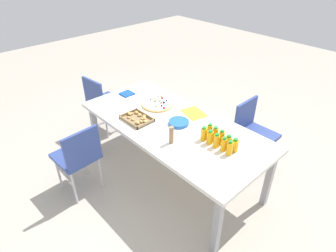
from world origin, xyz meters
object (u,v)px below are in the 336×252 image
juice_bottle_2 (222,137)px  juice_bottle_5 (230,148)px  chair_end (102,100)px  chair_near_left (252,130)px  napkin_stack (127,94)px  juice_bottle_0 (235,145)px  juice_bottle_8 (210,137)px  paper_folder (194,113)px  chair_far_right (78,155)px  juice_bottle_4 (210,131)px  fruit_pizza (158,104)px  juice_bottle_3 (215,134)px  juice_bottle_7 (216,141)px  juice_bottle_6 (224,144)px  juice_bottle_9 (204,134)px  snack_tray (138,119)px  cardboard_tube (171,135)px  party_table (173,128)px  plate_stack (179,123)px  juice_bottle_1 (228,142)px

juice_bottle_2 → juice_bottle_5: size_ratio=1.02×
chair_end → juice_bottle_5: 2.06m
chair_near_left → napkin_stack: chair_near_left is taller
juice_bottle_0 → juice_bottle_8: (0.23, 0.07, 0.00)m
chair_end → paper_folder: 1.41m
juice_bottle_2 → juice_bottle_8: (0.07, 0.08, -0.00)m
chair_far_right → juice_bottle_8: (-0.96, -0.88, 0.29)m
napkin_stack → juice_bottle_4: bearing=-178.1°
chair_near_left → fruit_pizza: (0.87, 0.67, 0.23)m
juice_bottle_0 → juice_bottle_2: size_ratio=0.91×
juice_bottle_2 → juice_bottle_3: (0.08, -0.00, -0.00)m
chair_far_right → juice_bottle_5: (-1.18, -0.88, 0.29)m
juice_bottle_7 → paper_folder: 0.63m
juice_bottle_0 → juice_bottle_6: size_ratio=0.93×
chair_near_left → paper_folder: size_ratio=3.19×
chair_end → juice_bottle_5: (-2.04, -0.07, 0.29)m
napkin_stack → juice_bottle_8: bearing=178.6°
juice_bottle_4 → juice_bottle_9: 0.08m
chair_near_left → juice_bottle_6: size_ratio=5.76×
juice_bottle_2 → juice_bottle_7: bearing=90.1°
juice_bottle_8 → juice_bottle_4: bearing=-47.6°
chair_end → juice_bottle_9: 1.77m
chair_far_right → fruit_pizza: (-0.07, -1.01, 0.23)m
chair_end → juice_bottle_0: 2.07m
fruit_pizza → chair_near_left: bearing=-142.6°
chair_near_left → juice_bottle_2: 0.79m
juice_bottle_3 → fruit_pizza: size_ratio=0.39×
juice_bottle_6 → juice_bottle_9: bearing=1.5°
juice_bottle_9 → juice_bottle_2: bearing=-153.4°
snack_tray → cardboard_tube: (-0.54, 0.02, 0.07)m
juice_bottle_9 → paper_folder: juice_bottle_9 is taller
chair_far_right → juice_bottle_7: size_ratio=5.78×
chair_near_left → juice_bottle_6: juice_bottle_6 is taller
chair_near_left → cardboard_tube: size_ratio=4.71×
cardboard_tube → paper_folder: bearing=-68.1°
juice_bottle_0 → cardboard_tube: 0.58m
juice_bottle_3 → snack_tray: size_ratio=0.46×
chair_far_right → snack_tray: 0.70m
juice_bottle_5 → paper_folder: (0.70, -0.30, -0.06)m
juice_bottle_8 → snack_tray: juice_bottle_8 is taller
juice_bottle_3 → paper_folder: bearing=-25.2°
party_table → chair_far_right: size_ratio=2.51×
party_table → juice_bottle_2: (-0.56, -0.09, 0.13)m
fruit_pizza → napkin_stack: 0.48m
juice_bottle_3 → juice_bottle_9: 0.11m
chair_end → juice_bottle_2: juice_bottle_2 is taller
paper_folder → plate_stack: bearing=98.1°
party_table → chair_end: size_ratio=2.51×
chair_far_right → juice_bottle_4: bearing=-45.7°
juice_bottle_1 → napkin_stack: bearing=1.5°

